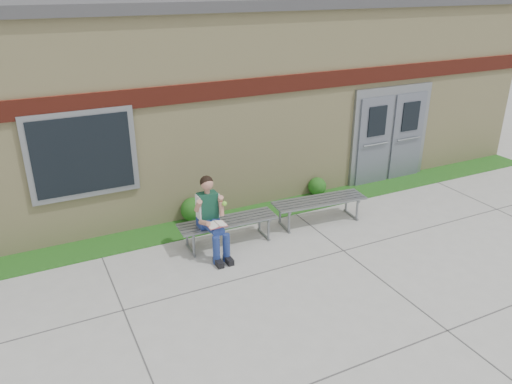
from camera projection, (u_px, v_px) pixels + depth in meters
ground at (312, 278)px, 8.27m from camera, size 80.00×80.00×0.00m
grass_strip at (245, 216)px, 10.41m from camera, size 16.00×0.80×0.02m
school_building at (186, 86)px, 12.37m from camera, size 16.20×6.22×4.20m
bench_left at (228, 225)px, 9.22m from camera, size 1.85×0.58×0.48m
bench_right at (319, 205)px, 10.03m from camera, size 1.95×0.70×0.50m
girl at (211, 216)px, 8.72m from camera, size 0.53×0.87×1.45m
shrub_mid at (193, 210)px, 10.09m from camera, size 0.49×0.49×0.49m
shrub_east at (317, 186)px, 11.32m from camera, size 0.41×0.41×0.41m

